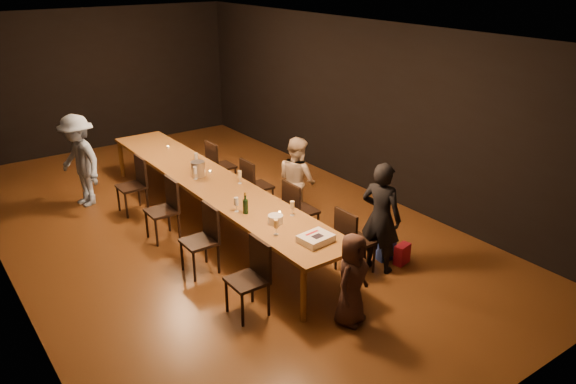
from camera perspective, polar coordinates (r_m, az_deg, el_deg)
ground at (r=9.06m, az=-7.57°, el=-3.25°), size 10.00×10.00×0.00m
room_shell at (r=8.37m, az=-8.30°, el=9.66°), size 6.04×10.04×3.02m
table at (r=8.78m, az=-7.80°, el=0.88°), size 0.90×6.00×0.75m
chair_right_0 at (r=7.53m, az=6.90°, el=-4.89°), size 0.42×0.42×0.93m
chair_right_1 at (r=8.35m, az=1.37°, el=-1.83°), size 0.42×0.42×0.93m
chair_right_2 at (r=9.26m, az=-3.11°, el=0.66°), size 0.42×0.42×0.93m
chair_right_3 at (r=10.23m, az=-6.76°, el=2.70°), size 0.42×0.42×0.93m
chair_left_0 at (r=6.63m, az=-4.19°, el=-8.88°), size 0.42×0.42×0.93m
chair_left_1 at (r=7.55m, az=-9.03°, el=-4.93°), size 0.42×0.42×0.93m
chair_left_2 at (r=8.54m, az=-12.73°, el=-1.84°), size 0.42×0.42×0.93m
chair_left_3 at (r=9.58m, az=-15.64°, el=0.60°), size 0.42×0.42×0.93m
woman_birthday at (r=7.50m, az=9.41°, el=-2.58°), size 0.54×0.65×1.54m
woman_tan at (r=8.80m, az=0.93°, el=1.19°), size 0.53×0.69×1.41m
man_blue at (r=10.04m, az=-20.41°, el=2.99°), size 0.80×1.13×1.58m
child at (r=6.48m, az=6.51°, el=-8.81°), size 0.64×0.53×1.12m
gift_bag_red at (r=7.96m, az=11.52°, el=-6.20°), size 0.27×0.18×0.29m
gift_bag_blue at (r=8.03m, az=9.87°, el=-5.71°), size 0.27×0.19×0.31m
birthday_cake at (r=6.81m, az=2.84°, el=-4.74°), size 0.41×0.34×0.09m
plate_stack at (r=7.26m, az=-1.28°, el=-2.78°), size 0.26×0.26×0.11m
champagne_bottle at (r=7.52m, az=-4.35°, el=-1.12°), size 0.09×0.09×0.30m
ice_bucket at (r=8.92m, az=-9.14°, el=2.32°), size 0.27×0.27×0.24m
wineglass_0 at (r=6.95m, az=-1.22°, el=-3.59°), size 0.06×0.06×0.21m
wineglass_1 at (r=7.46m, az=0.44°, el=-1.68°), size 0.06×0.06×0.21m
wineglass_2 at (r=7.60m, az=-5.27°, el=-1.28°), size 0.06×0.06×0.21m
wineglass_3 at (r=8.55m, az=-4.93°, el=1.51°), size 0.06×0.06×0.21m
wineglass_4 at (r=8.81m, az=-9.42°, el=1.91°), size 0.06×0.06×0.21m
wineglass_5 at (r=9.44m, az=-9.30°, el=3.33°), size 0.06×0.06×0.21m
tealight_near at (r=7.53m, az=-0.86°, el=-2.16°), size 0.05×0.05×0.03m
tealight_mid at (r=9.07m, az=-7.92°, el=2.04°), size 0.05×0.05×0.03m
tealight_far at (r=10.43m, az=-12.08°, el=4.49°), size 0.05×0.05×0.03m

